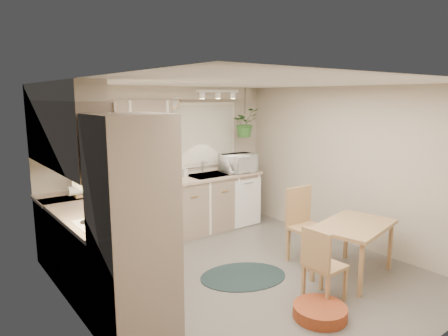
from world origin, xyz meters
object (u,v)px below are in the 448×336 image
Objects in this scene: chair_back at (309,226)px; braided_rug at (243,276)px; dining_table at (353,250)px; chair_left at (325,264)px; microwave at (238,161)px; pet_bed at (320,312)px.

braided_rug is at bearing -8.32° from chair_back.
braided_rug is (-1.00, 0.19, -0.51)m from chair_back.
braided_rug is (-1.13, 0.80, -0.34)m from dining_table.
microwave is at bearing 158.77° from chair_left.
dining_table is 0.81m from chair_left.
chair_back is (-0.13, 0.61, 0.17)m from dining_table.
chair_back is 1.84× the size of pet_bed.
dining_table is 0.98× the size of braided_rug.
chair_left reaches higher than dining_table.
dining_table is at bearing -87.31° from microwave.
dining_table is 1.95× the size of pet_bed.
braided_rug is 1.99× the size of pet_bed.
pet_bed is (-0.99, -1.01, -0.45)m from chair_back.
chair_back reaches higher than pet_bed.
chair_left is 2.92m from microwave.
chair_back is at bearing -10.96° from braided_rug.
chair_back is 2.00m from microwave.
chair_left reaches higher than braided_rug.
chair_back is at bearing 138.73° from chair_left.
dining_table is 1.06× the size of chair_back.
dining_table is 1.28× the size of chair_left.
chair_left is 1.46× the size of microwave.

